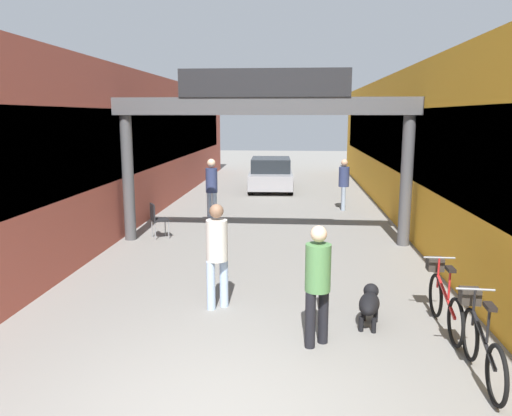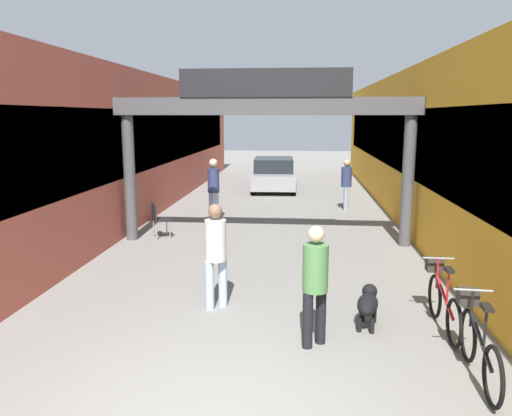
# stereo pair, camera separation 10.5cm
# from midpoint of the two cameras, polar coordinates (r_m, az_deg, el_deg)

# --- Properties ---
(storefront_left) EXTENTS (3.00, 26.00, 4.30)m
(storefront_left) POSITION_cam_midpoint_polar(r_m,az_deg,el_deg) (16.58, -16.39, 6.94)
(storefront_left) COLOR #B25142
(storefront_left) RESTS_ON ground_plane
(storefront_right) EXTENTS (3.00, 26.00, 4.30)m
(storefront_right) POSITION_cam_midpoint_polar(r_m,az_deg,el_deg) (16.07, 20.20, 6.63)
(storefront_right) COLOR gold
(storefront_right) RESTS_ON ground_plane
(arcade_sign_gateway) EXTENTS (7.40, 0.47, 4.12)m
(arcade_sign_gateway) POSITION_cam_midpoint_polar(r_m,az_deg,el_deg) (11.87, 0.69, 9.90)
(arcade_sign_gateway) COLOR #4C4C4F
(arcade_sign_gateway) RESTS_ON ground_plane
(pedestrian_with_dog) EXTENTS (0.48, 0.48, 1.65)m
(pedestrian_with_dog) POSITION_cam_midpoint_polar(r_m,az_deg,el_deg) (6.70, 6.62, -7.97)
(pedestrian_with_dog) COLOR black
(pedestrian_with_dog) RESTS_ON ground_plane
(pedestrian_companion) EXTENTS (0.48, 0.48, 1.71)m
(pedestrian_companion) POSITION_cam_midpoint_polar(r_m,az_deg,el_deg) (7.95, -4.86, -4.72)
(pedestrian_companion) COLOR #A5BFE0
(pedestrian_companion) RESTS_ON ground_plane
(pedestrian_carrying_crate) EXTENTS (0.48, 0.48, 1.84)m
(pedestrian_carrying_crate) POSITION_cam_midpoint_polar(r_m,az_deg,el_deg) (14.57, -5.30, 2.59)
(pedestrian_carrying_crate) COLOR #A5BFE0
(pedestrian_carrying_crate) RESTS_ON ground_plane
(pedestrian_elderly_walking) EXTENTS (0.36, 0.39, 1.67)m
(pedestrian_elderly_walking) POSITION_cam_midpoint_polar(r_m,az_deg,el_deg) (16.55, 9.83, 3.03)
(pedestrian_elderly_walking) COLOR #8C9EB2
(pedestrian_elderly_walking) RESTS_ON ground_plane
(dog_on_leash) EXTENTS (0.43, 0.79, 0.56)m
(dog_on_leash) POSITION_cam_midpoint_polar(r_m,az_deg,el_deg) (7.65, 12.46, -10.48)
(dog_on_leash) COLOR black
(dog_on_leash) RESTS_ON ground_plane
(bicycle_black_nearest) EXTENTS (0.46, 1.69, 0.98)m
(bicycle_black_nearest) POSITION_cam_midpoint_polar(r_m,az_deg,el_deg) (6.64, 23.81, -13.71)
(bicycle_black_nearest) COLOR black
(bicycle_black_nearest) RESTS_ON ground_plane
(bicycle_red_second) EXTENTS (0.46, 1.69, 0.98)m
(bicycle_red_second) POSITION_cam_midpoint_polar(r_m,az_deg,el_deg) (7.86, 20.26, -9.68)
(bicycle_red_second) COLOR black
(bicycle_red_second) RESTS_ON ground_plane
(bollard_post_metal) EXTENTS (0.10, 0.10, 1.11)m
(bollard_post_metal) POSITION_cam_midpoint_polar(r_m,az_deg,el_deg) (7.72, 7.35, -8.43)
(bollard_post_metal) COLOR gray
(bollard_post_metal) RESTS_ON ground_plane
(cafe_chair_black_nearer) EXTENTS (0.54, 0.54, 0.89)m
(cafe_chair_black_nearer) POSITION_cam_midpoint_polar(r_m,az_deg,el_deg) (12.81, -11.51, -1.05)
(cafe_chair_black_nearer) COLOR gray
(cafe_chair_black_nearer) RESTS_ON ground_plane
(parked_car_silver) EXTENTS (1.94, 4.07, 1.33)m
(parked_car_silver) POSITION_cam_midpoint_polar(r_m,az_deg,el_deg) (20.97, 1.56, 3.89)
(parked_car_silver) COLOR #99999E
(parked_car_silver) RESTS_ON ground_plane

